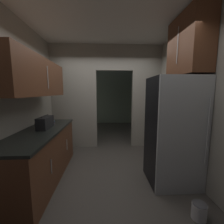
% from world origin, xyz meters
% --- Properties ---
extents(ground, '(20.00, 20.00, 0.00)m').
position_xyz_m(ground, '(0.00, 0.00, 0.00)').
color(ground, '#47423D').
extents(kitchen_overhead_slab, '(3.41, 6.96, 0.06)m').
position_xyz_m(kitchen_overhead_slab, '(0.00, 0.44, 2.85)').
color(kitchen_overhead_slab, silver).
extents(kitchen_partition, '(3.01, 0.12, 2.82)m').
position_xyz_m(kitchen_partition, '(-0.08, 1.48, 1.53)').
color(kitchen_partition, '#9E998C').
rests_on(kitchen_partition, ground).
extents(adjoining_room_shell, '(3.01, 3.29, 2.82)m').
position_xyz_m(adjoining_room_shell, '(0.00, 3.61, 1.41)').
color(adjoining_room_shell, gray).
rests_on(adjoining_room_shell, ground).
extents(kitchen_flank_right, '(0.10, 3.98, 2.82)m').
position_xyz_m(kitchen_flank_right, '(1.55, -0.51, 1.41)').
color(kitchen_flank_right, '#9E998C').
rests_on(kitchen_flank_right, ground).
extents(refrigerator, '(0.79, 0.73, 1.81)m').
position_xyz_m(refrigerator, '(1.10, -0.28, 0.90)').
color(refrigerator, black).
rests_on(refrigerator, ground).
extents(lower_cabinet_run, '(0.66, 2.05, 0.91)m').
position_xyz_m(lower_cabinet_run, '(-1.17, -0.11, 0.45)').
color(lower_cabinet_run, brown).
rests_on(lower_cabinet_run, ground).
extents(upper_cabinet_counterside, '(0.36, 1.85, 0.61)m').
position_xyz_m(upper_cabinet_counterside, '(-1.17, -0.11, 1.81)').
color(upper_cabinet_counterside, brown).
extents(upper_cabinet_fridgeside, '(0.36, 0.87, 0.96)m').
position_xyz_m(upper_cabinet_fridgeside, '(1.32, -0.18, 2.32)').
color(upper_cabinet_fridgeside, brown).
extents(boombox, '(0.18, 0.43, 0.24)m').
position_xyz_m(boombox, '(-1.15, 0.04, 1.01)').
color(boombox, black).
rests_on(boombox, lower_cabinet_run).
extents(book_stack, '(0.13, 0.17, 0.08)m').
position_xyz_m(book_stack, '(-1.17, 0.38, 0.95)').
color(book_stack, '#8C3893').
rests_on(book_stack, lower_cabinet_run).
extents(paint_can, '(0.17, 0.17, 0.20)m').
position_xyz_m(paint_can, '(1.11, -1.06, 0.10)').
color(paint_can, silver).
rests_on(paint_can, ground).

